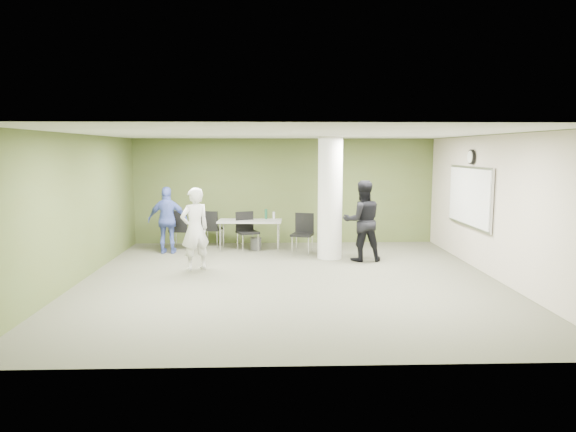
{
  "coord_description": "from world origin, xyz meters",
  "views": [
    {
      "loc": [
        -0.35,
        -9.68,
        2.5
      ],
      "look_at": [
        0.0,
        1.0,
        1.12
      ],
      "focal_mm": 32.0,
      "sensor_mm": 36.0,
      "label": 1
    }
  ],
  "objects_px": {
    "folding_table": "(251,222)",
    "chair_back_left": "(180,227)",
    "woman_white": "(195,229)",
    "man_blue": "(168,220)",
    "man_black": "(362,221)"
  },
  "relations": [
    {
      "from": "chair_back_left",
      "to": "woman_white",
      "type": "height_order",
      "value": "woman_white"
    },
    {
      "from": "woman_white",
      "to": "man_black",
      "type": "xyz_separation_m",
      "value": [
        3.64,
        0.8,
        0.05
      ]
    },
    {
      "from": "folding_table",
      "to": "chair_back_left",
      "type": "distance_m",
      "value": 1.79
    },
    {
      "from": "folding_table",
      "to": "chair_back_left",
      "type": "bearing_deg",
      "value": -179.36
    },
    {
      "from": "woman_white",
      "to": "man_blue",
      "type": "height_order",
      "value": "woman_white"
    },
    {
      "from": "folding_table",
      "to": "chair_back_left",
      "type": "xyz_separation_m",
      "value": [
        -1.78,
        0.08,
        -0.12
      ]
    },
    {
      "from": "folding_table",
      "to": "chair_back_left",
      "type": "relative_size",
      "value": 1.62
    },
    {
      "from": "chair_back_left",
      "to": "man_black",
      "type": "relative_size",
      "value": 0.55
    },
    {
      "from": "man_black",
      "to": "chair_back_left",
      "type": "bearing_deg",
      "value": -22.96
    },
    {
      "from": "folding_table",
      "to": "chair_back_left",
      "type": "height_order",
      "value": "folding_table"
    },
    {
      "from": "folding_table",
      "to": "woman_white",
      "type": "distance_m",
      "value": 2.42
    },
    {
      "from": "chair_back_left",
      "to": "man_blue",
      "type": "bearing_deg",
      "value": 75.02
    },
    {
      "from": "folding_table",
      "to": "man_black",
      "type": "bearing_deg",
      "value": -24.82
    },
    {
      "from": "man_black",
      "to": "woman_white",
      "type": "bearing_deg",
      "value": 7.71
    },
    {
      "from": "man_black",
      "to": "man_blue",
      "type": "height_order",
      "value": "man_black"
    }
  ]
}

